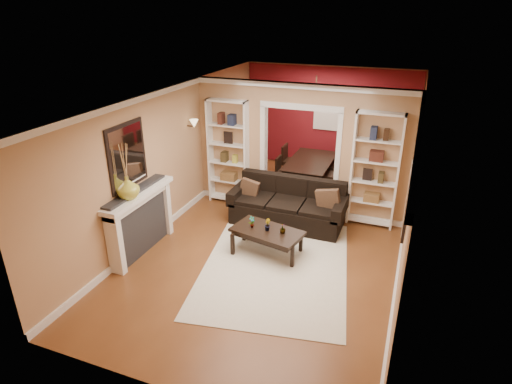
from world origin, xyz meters
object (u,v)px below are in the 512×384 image
at_px(coffee_table, 267,242).
at_px(bookshelf_right, 375,171).
at_px(sofa, 288,203).
at_px(bookshelf_left, 229,153).
at_px(fireplace, 142,222).
at_px(dining_table, 311,173).

height_order(coffee_table, bookshelf_right, bookshelf_right).
relative_size(sofa, bookshelf_right, 1.00).
bearing_deg(sofa, bookshelf_left, 159.34).
xyz_separation_m(bookshelf_right, fireplace, (-3.64, -2.53, -0.57)).
xyz_separation_m(sofa, dining_table, (-0.05, 2.14, -0.13)).
height_order(sofa, fireplace, fireplace).
distance_m(sofa, fireplace, 2.85).
bearing_deg(fireplace, bookshelf_right, 34.80).
xyz_separation_m(sofa, coffee_table, (0.00, -1.22, -0.22)).
height_order(sofa, bookshelf_left, bookshelf_left).
bearing_deg(sofa, coffee_table, -89.92).
bearing_deg(coffee_table, dining_table, 102.80).
bearing_deg(bookshelf_right, coffee_table, -130.84).
xyz_separation_m(coffee_table, bookshelf_right, (1.56, 1.80, 0.92)).
bearing_deg(bookshelf_left, fireplace, -102.05).
height_order(sofa, bookshelf_right, bookshelf_right).
height_order(bookshelf_right, dining_table, bookshelf_right).
bearing_deg(sofa, fireplace, -136.82).
distance_m(coffee_table, dining_table, 3.37).
relative_size(sofa, bookshelf_left, 1.00).
height_order(coffee_table, dining_table, dining_table).
relative_size(bookshelf_right, fireplace, 1.35).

